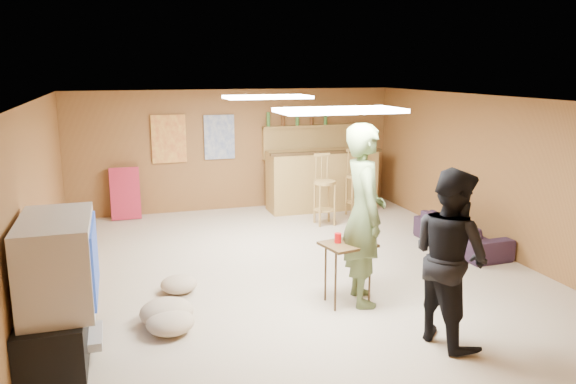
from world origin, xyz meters
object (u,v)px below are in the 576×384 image
object	(u,v)px
tv_body	(58,262)
person_olive	(364,215)
tray_table	(347,274)
person_black	(450,257)
bar_counter	(322,180)
sofa	(461,233)

from	to	relation	value
tv_body	person_olive	world-z (taller)	person_olive
tray_table	person_black	bearing A→B (deg)	-61.76
tv_body	bar_counter	world-z (taller)	tv_body
sofa	tray_table	bearing A→B (deg)	116.91
person_olive	tray_table	size ratio (longest dim) A/B	2.85
person_olive	sofa	world-z (taller)	person_olive
person_olive	sofa	xyz separation A→B (m)	(2.17, 1.32, -0.77)
bar_counter	tv_body	bearing A→B (deg)	-133.00
tv_body	tray_table	world-z (taller)	tv_body
bar_counter	tray_table	size ratio (longest dim) A/B	2.84
person_olive	person_black	xyz separation A→B (m)	(0.39, -1.10, -0.16)
sofa	bar_counter	bearing A→B (deg)	19.13
tv_body	bar_counter	xyz separation A→B (m)	(4.15, 4.45, -0.35)
bar_counter	person_black	world-z (taller)	person_black
bar_counter	sofa	size ratio (longest dim) A/B	1.28
bar_counter	person_black	distance (m)	5.26
tv_body	bar_counter	distance (m)	6.09
sofa	tray_table	distance (m)	2.72
person_olive	tray_table	xyz separation A→B (m)	(-0.19, -0.02, -0.65)
tray_table	tv_body	bearing A→B (deg)	-173.81
tv_body	person_olive	xyz separation A→B (m)	(3.10, 0.34, 0.10)
tv_body	tray_table	bearing A→B (deg)	6.19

